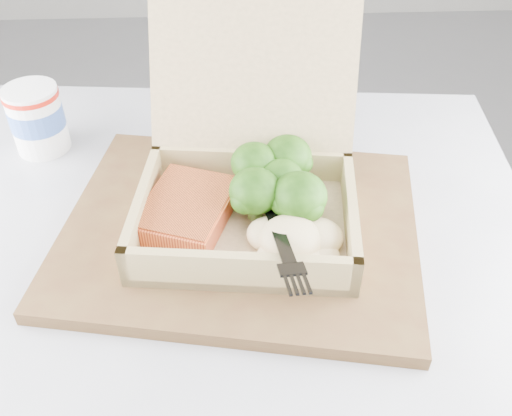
{
  "coord_description": "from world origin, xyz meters",
  "views": [
    {
      "loc": [
        0.29,
        -0.82,
        1.14
      ],
      "look_at": [
        0.31,
        -0.37,
        0.75
      ],
      "focal_mm": 40.0,
      "sensor_mm": 36.0,
      "label": 1
    }
  ],
  "objects_px": {
    "cafe_table": "(217,361)",
    "paper_cup": "(37,117)",
    "serving_tray": "(241,228)",
    "takeout_container": "(249,169)"
  },
  "relations": [
    {
      "from": "cafe_table",
      "to": "paper_cup",
      "type": "distance_m",
      "value": 0.39
    },
    {
      "from": "serving_tray",
      "to": "takeout_container",
      "type": "distance_m",
      "value": 0.07
    },
    {
      "from": "serving_tray",
      "to": "takeout_container",
      "type": "bearing_deg",
      "value": 70.9
    },
    {
      "from": "cafe_table",
      "to": "serving_tray",
      "type": "xyz_separation_m",
      "value": [
        0.03,
        0.04,
        0.19
      ]
    },
    {
      "from": "cafe_table",
      "to": "serving_tray",
      "type": "relative_size",
      "value": 2.09
    },
    {
      "from": "cafe_table",
      "to": "serving_tray",
      "type": "height_order",
      "value": "serving_tray"
    },
    {
      "from": "serving_tray",
      "to": "paper_cup",
      "type": "distance_m",
      "value": 0.32
    },
    {
      "from": "cafe_table",
      "to": "paper_cup",
      "type": "relative_size",
      "value": 9.06
    },
    {
      "from": "cafe_table",
      "to": "takeout_container",
      "type": "distance_m",
      "value": 0.26
    },
    {
      "from": "cafe_table",
      "to": "serving_tray",
      "type": "distance_m",
      "value": 0.2
    }
  ]
}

